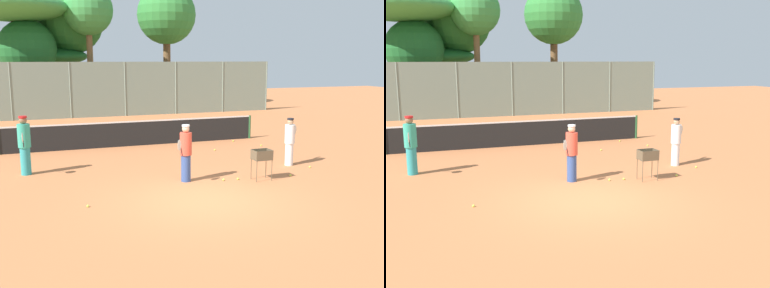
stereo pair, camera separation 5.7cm
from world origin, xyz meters
The scene contains 23 objects.
ground_plane centered at (0.00, 0.00, 0.00)m, with size 80.00×80.00×0.00m, color #C67242.
tennis_net centered at (0.00, 8.01, 0.56)m, with size 10.88×0.10×1.07m.
back_fence centered at (0.00, 18.28, 1.73)m, with size 24.04×0.08×3.46m.
tree_0 centered at (-0.03, 21.36, 6.76)m, with size 3.35×3.35×8.54m.
tree_1 centered at (-4.80, 21.80, 6.92)m, with size 7.23×7.23×7.84m.
tree_2 centered at (5.97, 23.04, 6.84)m, with size 4.43×4.43×9.14m.
tree_3 centered at (-4.05, 22.05, 4.26)m, with size 3.87×3.87×6.23m.
tree_4 centered at (-1.02, 24.07, 6.37)m, with size 4.88×4.88×8.84m.
tree_5 centered at (-2.31, 24.22, 3.77)m, with size 4.94×4.94×4.45m.
player_white_outfit centered at (4.20, 2.70, 0.85)m, with size 0.74×0.63×1.64m.
player_red_cap centered at (0.14, 1.94, 0.89)m, with size 0.65×0.76×1.72m.
player_yellow_shirt centered at (-4.37, 4.43, 0.98)m, with size 0.39×0.95×1.88m.
ball_cart centered at (2.34, 1.31, 0.70)m, with size 0.56×0.41×0.94m.
tennis_ball_0 centered at (1.69, 1.55, 0.03)m, with size 0.07×0.07×0.07m, color #D1E54C.
tennis_ball_1 centered at (1.24, 1.61, 0.03)m, with size 0.07×0.07×0.07m, color #D1E54C.
tennis_ball_2 centered at (-4.52, 5.43, 0.03)m, with size 0.07×0.07×0.07m, color #D1E54C.
tennis_ball_3 centered at (4.66, 2.11, 0.03)m, with size 0.07×0.07×0.07m, color #D1E54C.
tennis_ball_4 centered at (4.98, 6.13, 0.03)m, with size 0.07×0.07×0.07m, color #D1E54C.
tennis_ball_5 centered at (-2.94, 0.50, 0.03)m, with size 0.07×0.07×0.07m, color #D1E54C.
tennis_ball_6 centered at (3.43, 1.37, 0.03)m, with size 0.07×0.07×0.07m, color #D1E54C.
tennis_ball_7 centered at (2.76, 5.90, 0.03)m, with size 0.07×0.07×0.07m, color #D1E54C.
tennis_ball_8 centered at (4.31, 7.46, 0.03)m, with size 0.07×0.07×0.07m, color #D1E54C.
parked_car centered at (-3.08, 22.71, 0.66)m, with size 4.20×1.70×1.60m.
Camera 1 is at (-4.15, -10.41, 3.62)m, focal length 42.00 mm.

